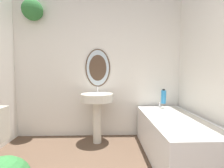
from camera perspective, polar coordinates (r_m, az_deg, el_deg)
wall_back at (r=2.84m, az=-6.41°, el=7.23°), size 2.95×0.32×2.40m
pedestal_sink at (r=2.57m, az=-5.29°, el=-7.13°), size 0.50×0.50×0.88m
bathtub at (r=2.37m, az=21.28°, el=-16.85°), size 0.72×1.45×0.61m
shampoo_bottle at (r=2.79m, az=17.68°, el=-4.26°), size 0.08×0.08×0.24m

